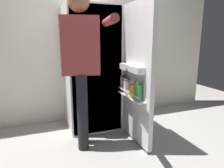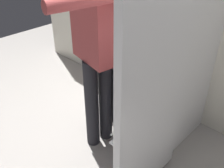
{
  "view_description": "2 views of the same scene",
  "coord_description": "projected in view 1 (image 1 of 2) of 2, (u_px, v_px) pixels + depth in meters",
  "views": [
    {
      "loc": [
        -0.72,
        -2.15,
        1.24
      ],
      "look_at": [
        0.07,
        -0.07,
        0.74
      ],
      "focal_mm": 32.81,
      "sensor_mm": 36.0,
      "label": 1
    },
    {
      "loc": [
        1.09,
        -1.23,
        1.76
      ],
      "look_at": [
        0.01,
        -0.09,
        0.78
      ],
      "focal_mm": 41.19,
      "sensor_mm": 36.0,
      "label": 2
    }
  ],
  "objects": [
    {
      "name": "ground_plane",
      "position": [
        105.0,
        142.0,
        2.48
      ],
      "size": [
        6.82,
        6.82,
        0.0
      ],
      "primitive_type": "plane",
      "color": "gray"
    },
    {
      "name": "person",
      "position": [
        82.0,
        58.0,
        2.19
      ],
      "size": [
        0.55,
        0.77,
        1.71
      ],
      "color": "black",
      "rests_on": "ground_plane"
    },
    {
      "name": "refrigerator",
      "position": [
        94.0,
        69.0,
        2.78
      ],
      "size": [
        0.74,
        1.33,
        1.64
      ],
      "color": "white",
      "rests_on": "ground_plane"
    },
    {
      "name": "kitchen_wall",
      "position": [
        84.0,
        32.0,
        3.05
      ],
      "size": [
        4.4,
        0.1,
        2.66
      ],
      "primitive_type": "cube",
      "color": "silver",
      "rests_on": "ground_plane"
    }
  ]
}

